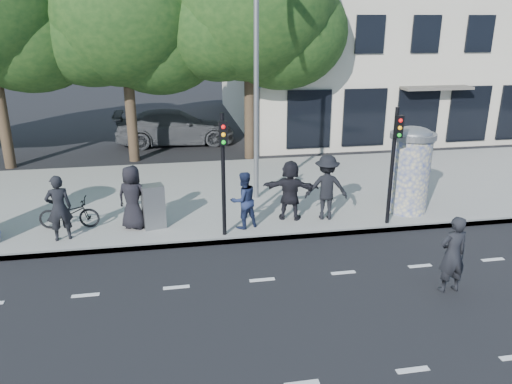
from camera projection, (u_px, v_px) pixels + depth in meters
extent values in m
plane|color=black|center=(275.00, 312.00, 10.43)|extent=(120.00, 120.00, 0.00)
cube|color=gray|center=(230.00, 193.00, 17.39)|extent=(40.00, 8.00, 0.15)
cube|color=slate|center=(248.00, 240.00, 13.71)|extent=(40.00, 0.10, 0.16)
cube|color=silver|center=(302.00, 384.00, 8.39)|extent=(32.00, 0.12, 0.01)
cube|color=silver|center=(262.00, 280.00, 11.74)|extent=(32.00, 0.12, 0.01)
cylinder|color=beige|center=(409.00, 175.00, 15.24)|extent=(1.20, 1.20, 2.30)
cylinder|color=slate|center=(413.00, 136.00, 14.84)|extent=(1.36, 1.36, 0.16)
ellipsoid|color=slate|center=(414.00, 133.00, 14.81)|extent=(1.10, 1.10, 0.38)
cylinder|color=black|center=(223.00, 176.00, 13.31)|extent=(0.11, 0.11, 3.40)
cube|color=black|center=(223.00, 133.00, 12.75)|extent=(0.22, 0.14, 0.62)
cylinder|color=black|center=(392.00, 167.00, 14.10)|extent=(0.11, 0.11, 3.40)
cube|color=black|center=(399.00, 127.00, 13.54)|extent=(0.22, 0.14, 0.62)
cylinder|color=slate|center=(256.00, 76.00, 15.44)|extent=(0.16, 0.16, 8.00)
cylinder|color=#38281C|center=(2.00, 111.00, 19.89)|extent=(0.44, 0.44, 4.73)
cylinder|color=#38281C|center=(131.00, 110.00, 20.95)|extent=(0.44, 0.44, 4.41)
ellipsoid|color=#153513|center=(123.00, 12.00, 19.68)|extent=(6.80, 6.80, 5.78)
cylinder|color=#38281C|center=(249.00, 106.00, 21.37)|extent=(0.44, 0.44, 4.59)
ellipsoid|color=#153513|center=(249.00, 6.00, 20.06)|extent=(7.00, 7.00, 5.95)
cube|color=beige|center=(405.00, 16.00, 29.06)|extent=(20.00, 15.00, 12.00)
cube|color=black|center=(469.00, 114.00, 23.47)|extent=(18.00, 0.10, 2.60)
cube|color=#59544C|center=(437.00, 88.00, 22.39)|extent=(3.20, 0.90, 0.12)
cube|color=#194C8C|center=(272.00, 84.00, 21.38)|extent=(1.60, 0.06, 0.30)
imported|color=black|center=(133.00, 198.00, 14.00)|extent=(1.06, 0.90, 1.84)
imported|color=black|center=(59.00, 208.00, 13.26)|extent=(0.76, 0.60, 1.82)
imported|color=#1C2646|center=(243.00, 200.00, 14.07)|extent=(0.98, 0.87, 1.65)
imported|color=black|center=(326.00, 187.00, 14.69)|extent=(1.37, 0.94, 1.95)
imported|color=black|center=(290.00, 190.00, 14.68)|extent=(1.77, 1.12, 1.80)
imported|color=black|center=(453.00, 254.00, 10.99)|extent=(0.69, 0.48, 1.80)
imported|color=black|center=(69.00, 213.00, 14.17)|extent=(0.72, 1.72, 0.88)
cube|color=slate|center=(153.00, 206.00, 14.15)|extent=(0.69, 0.56, 1.27)
cube|color=gray|center=(404.00, 194.00, 15.22)|extent=(0.70, 0.61, 1.23)
imported|color=#4A4C50|center=(175.00, 127.00, 24.34)|extent=(2.37, 5.74, 1.66)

